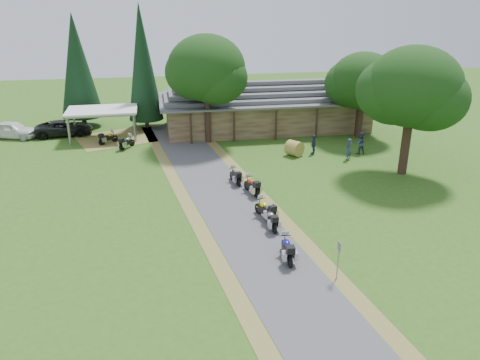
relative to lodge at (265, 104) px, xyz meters
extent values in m
plane|color=#305718|center=(-6.00, -24.00, -2.45)|extent=(120.00, 120.00, 0.00)
plane|color=#4A4A4D|center=(-6.50, -20.00, -2.45)|extent=(51.95, 51.95, 0.00)
imported|color=white|center=(-24.72, 0.60, -1.44)|extent=(4.42, 6.57, 2.02)
imported|color=black|center=(-20.00, 0.62, -1.33)|extent=(2.97, 6.02, 2.23)
imported|color=navy|center=(4.50, -11.21, -1.38)|extent=(0.75, 0.72, 2.14)
imported|color=navy|center=(6.10, -9.87, -1.34)|extent=(0.63, 0.46, 2.22)
imported|color=navy|center=(2.13, -9.27, -1.44)|extent=(0.67, 0.71, 2.02)
cylinder|color=olive|center=(0.39, -9.39, -1.80)|extent=(1.75, 1.72, 1.30)
cone|color=black|center=(-12.06, 2.22, 3.72)|extent=(3.47, 3.47, 12.34)
cone|color=black|center=(-18.54, 3.90, 3.25)|extent=(4.17, 4.17, 11.39)
camera|label=1|loc=(-10.89, -46.04, 10.25)|focal=35.00mm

